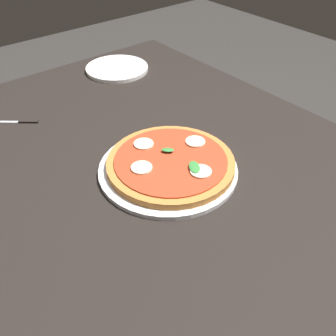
% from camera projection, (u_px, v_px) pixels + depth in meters
% --- Properties ---
extents(ground_plane, '(6.00, 6.00, 0.00)m').
position_uv_depth(ground_plane, '(164.00, 318.00, 1.44)').
color(ground_plane, '#2D2B28').
extents(dining_table, '(1.49, 1.09, 0.70)m').
position_uv_depth(dining_table, '(163.00, 192.00, 1.06)').
color(dining_table, black).
rests_on(dining_table, ground_plane).
extents(serving_tray, '(0.35, 0.35, 0.01)m').
position_uv_depth(serving_tray, '(168.00, 169.00, 1.00)').
color(serving_tray, silver).
rests_on(serving_tray, dining_table).
extents(pizza, '(0.33, 0.33, 0.03)m').
position_uv_depth(pizza, '(171.00, 163.00, 0.99)').
color(pizza, '#B27033').
rests_on(pizza, serving_tray).
extents(plate_white, '(0.23, 0.23, 0.01)m').
position_uv_depth(plate_white, '(117.00, 69.00, 1.47)').
color(plate_white, white).
rests_on(plate_white, dining_table).
extents(knife, '(0.12, 0.14, 0.01)m').
position_uv_depth(knife, '(16.00, 122.00, 1.18)').
color(knife, black).
rests_on(knife, dining_table).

